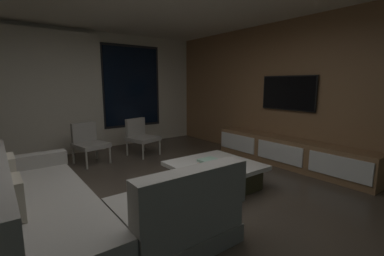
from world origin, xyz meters
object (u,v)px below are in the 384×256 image
(media_console, at_px, (288,153))
(mounted_tv, at_px, (288,93))
(coffee_table, at_px, (215,175))
(accent_chair_by_curtain, at_px, (89,141))
(book_stack_on_coffee_table, at_px, (209,163))
(accent_chair_near_window, at_px, (140,135))
(sectional_couch, at_px, (77,211))

(media_console, distance_m, mounted_tv, 1.13)
(coffee_table, distance_m, accent_chair_by_curtain, 2.65)
(book_stack_on_coffee_table, relative_size, mounted_tv, 0.25)
(media_console, bearing_deg, book_stack_on_coffee_table, 179.98)
(media_console, bearing_deg, accent_chair_near_window, 127.17)
(media_console, bearing_deg, mounted_tv, 47.60)
(sectional_couch, bearing_deg, accent_chair_by_curtain, 71.63)
(sectional_couch, distance_m, mounted_tv, 4.08)
(accent_chair_by_curtain, relative_size, mounted_tv, 0.70)
(sectional_couch, xyz_separation_m, accent_chair_by_curtain, (0.86, 2.58, 0.14))
(book_stack_on_coffee_table, distance_m, mounted_tv, 2.33)
(book_stack_on_coffee_table, relative_size, accent_chair_by_curtain, 0.35)
(accent_chair_by_curtain, bearing_deg, media_console, -40.33)
(accent_chair_by_curtain, bearing_deg, coffee_table, -64.67)
(accent_chair_by_curtain, relative_size, media_console, 0.25)
(book_stack_on_coffee_table, bearing_deg, mounted_tv, 5.32)
(book_stack_on_coffee_table, relative_size, media_console, 0.09)
(sectional_couch, bearing_deg, accent_chair_near_window, 52.68)
(media_console, relative_size, mounted_tv, 2.77)
(accent_chair_near_window, height_order, media_console, accent_chair_near_window)
(media_console, bearing_deg, sectional_couch, -178.18)
(coffee_table, distance_m, media_console, 1.77)
(accent_chair_near_window, height_order, mounted_tv, mounted_tv)
(media_console, bearing_deg, coffee_table, 177.61)
(book_stack_on_coffee_table, xyz_separation_m, mounted_tv, (2.12, 0.20, 0.93))
(accent_chair_near_window, xyz_separation_m, mounted_tv, (2.01, -2.21, 0.92))
(coffee_table, distance_m, mounted_tv, 2.27)
(book_stack_on_coffee_table, xyz_separation_m, accent_chair_by_curtain, (-0.95, 2.46, 0.02))
(sectional_couch, distance_m, accent_chair_near_window, 3.18)
(coffee_table, bearing_deg, book_stack_on_coffee_table, -157.48)
(sectional_couch, xyz_separation_m, coffee_table, (1.98, 0.19, -0.10))
(coffee_table, bearing_deg, accent_chair_by_curtain, 115.33)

